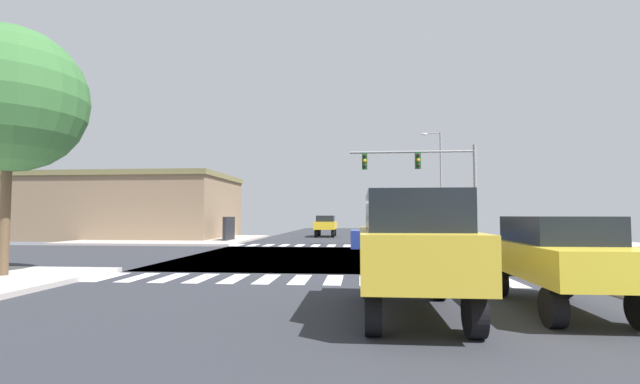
{
  "coord_description": "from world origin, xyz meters",
  "views": [
    {
      "loc": [
        1.01,
        -20.27,
        1.9
      ],
      "look_at": [
        -1.59,
        8.54,
        3.44
      ],
      "focal_mm": 24.62,
      "sensor_mm": 36.0,
      "label": 1
    }
  ],
  "objects_px": {
    "sedan_leading_3": "(326,224)",
    "suv_crossing_1": "(411,242)",
    "sedan_outer_5": "(413,230)",
    "sedan_nearside_1": "(408,236)",
    "traffic_signal_mast": "(424,171)",
    "bank_building": "(131,207)",
    "sedan_queued_2": "(558,254)",
    "sidewalk_tree": "(9,100)",
    "street_lamp": "(438,175)"
  },
  "relations": [
    {
      "from": "street_lamp",
      "to": "sedan_nearside_1",
      "type": "distance_m",
      "value": 23.32
    },
    {
      "from": "sidewalk_tree",
      "to": "sedan_nearside_1",
      "type": "relative_size",
      "value": 1.77
    },
    {
      "from": "sedan_nearside_1",
      "to": "traffic_signal_mast",
      "type": "bearing_deg",
      "value": -11.55
    },
    {
      "from": "sedan_queued_2",
      "to": "sedan_outer_5",
      "type": "height_order",
      "value": "same"
    },
    {
      "from": "traffic_signal_mast",
      "to": "sedan_leading_3",
      "type": "relative_size",
      "value": 1.79
    },
    {
      "from": "sedan_nearside_1",
      "to": "sedan_outer_5",
      "type": "distance_m",
      "value": 7.07
    },
    {
      "from": "sidewalk_tree",
      "to": "sedan_leading_3",
      "type": "bearing_deg",
      "value": 74.5
    },
    {
      "from": "traffic_signal_mast",
      "to": "suv_crossing_1",
      "type": "height_order",
      "value": "traffic_signal_mast"
    },
    {
      "from": "sedan_leading_3",
      "to": "sedan_outer_5",
      "type": "distance_m",
      "value": 16.38
    },
    {
      "from": "traffic_signal_mast",
      "to": "suv_crossing_1",
      "type": "relative_size",
      "value": 1.67
    },
    {
      "from": "street_lamp",
      "to": "sedan_outer_5",
      "type": "bearing_deg",
      "value": -104.97
    },
    {
      "from": "sedan_nearside_1",
      "to": "sedan_leading_3",
      "type": "bearing_deg",
      "value": 12.23
    },
    {
      "from": "traffic_signal_mast",
      "to": "bank_building",
      "type": "bearing_deg",
      "value": 162.07
    },
    {
      "from": "sidewalk_tree",
      "to": "suv_crossing_1",
      "type": "distance_m",
      "value": 12.64
    },
    {
      "from": "street_lamp",
      "to": "sedan_nearside_1",
      "type": "height_order",
      "value": "street_lamp"
    },
    {
      "from": "sidewalk_tree",
      "to": "sedan_nearside_1",
      "type": "bearing_deg",
      "value": 20.69
    },
    {
      "from": "sedan_leading_3",
      "to": "suv_crossing_1",
      "type": "bearing_deg",
      "value": 97.49
    },
    {
      "from": "street_lamp",
      "to": "bank_building",
      "type": "relative_size",
      "value": 0.52
    },
    {
      "from": "sedan_queued_2",
      "to": "street_lamp",
      "type": "bearing_deg",
      "value": 84.38
    },
    {
      "from": "sedan_nearside_1",
      "to": "sedan_leading_3",
      "type": "xyz_separation_m",
      "value": [
        -4.84,
        22.31,
        0.0
      ]
    },
    {
      "from": "bank_building",
      "to": "sedan_outer_5",
      "type": "height_order",
      "value": "bank_building"
    },
    {
      "from": "traffic_signal_mast",
      "to": "bank_building",
      "type": "height_order",
      "value": "traffic_signal_mast"
    },
    {
      "from": "bank_building",
      "to": "sedan_nearside_1",
      "type": "height_order",
      "value": "bank_building"
    },
    {
      "from": "street_lamp",
      "to": "sidewalk_tree",
      "type": "distance_m",
      "value": 32.12
    },
    {
      "from": "bank_building",
      "to": "street_lamp",
      "type": "bearing_deg",
      "value": 9.93
    },
    {
      "from": "sedan_nearside_1",
      "to": "sedan_outer_5",
      "type": "xyz_separation_m",
      "value": [
        0.99,
        7.0,
        0.0
      ]
    },
    {
      "from": "bank_building",
      "to": "sedan_leading_3",
      "type": "xyz_separation_m",
      "value": [
        15.78,
        4.47,
        -1.49
      ]
    },
    {
      "from": "street_lamp",
      "to": "sidewalk_tree",
      "type": "height_order",
      "value": "street_lamp"
    },
    {
      "from": "sedan_queued_2",
      "to": "sedan_leading_3",
      "type": "bearing_deg",
      "value": 103.23
    },
    {
      "from": "sedan_nearside_1",
      "to": "sedan_outer_5",
      "type": "relative_size",
      "value": 1.0
    },
    {
      "from": "bank_building",
      "to": "sedan_outer_5",
      "type": "relative_size",
      "value": 4.12
    },
    {
      "from": "street_lamp",
      "to": "bank_building",
      "type": "bearing_deg",
      "value": -170.07
    },
    {
      "from": "street_lamp",
      "to": "sedan_leading_3",
      "type": "bearing_deg",
      "value": -179.83
    },
    {
      "from": "traffic_signal_mast",
      "to": "sedan_nearside_1",
      "type": "distance_m",
      "value": 11.25
    },
    {
      "from": "bank_building",
      "to": "sidewalk_tree",
      "type": "relative_size",
      "value": 2.33
    },
    {
      "from": "bank_building",
      "to": "sedan_leading_3",
      "type": "height_order",
      "value": "bank_building"
    },
    {
      "from": "sedan_leading_3",
      "to": "sedan_queued_2",
      "type": "bearing_deg",
      "value": 103.23
    },
    {
      "from": "sidewalk_tree",
      "to": "suv_crossing_1",
      "type": "height_order",
      "value": "sidewalk_tree"
    },
    {
      "from": "sedan_queued_2",
      "to": "sedan_outer_5",
      "type": "xyz_separation_m",
      "value": [
        -1.17,
        14.47,
        0.0
      ]
    },
    {
      "from": "bank_building",
      "to": "sedan_leading_3",
      "type": "bearing_deg",
      "value": 15.82
    },
    {
      "from": "sedan_nearside_1",
      "to": "bank_building",
      "type": "bearing_deg",
      "value": 49.14
    },
    {
      "from": "sedan_leading_3",
      "to": "sedan_outer_5",
      "type": "bearing_deg",
      "value": 110.85
    },
    {
      "from": "traffic_signal_mast",
      "to": "sedan_outer_5",
      "type": "bearing_deg",
      "value": -108.26
    },
    {
      "from": "bank_building",
      "to": "suv_crossing_1",
      "type": "xyz_separation_m",
      "value": [
        19.78,
        -25.97,
        -1.21
      ]
    },
    {
      "from": "sedan_leading_3",
      "to": "sedan_outer_5",
      "type": "height_order",
      "value": "same"
    },
    {
      "from": "sedan_outer_5",
      "to": "sedan_nearside_1",
      "type": "bearing_deg",
      "value": -8.09
    },
    {
      "from": "suv_crossing_1",
      "to": "sidewalk_tree",
      "type": "bearing_deg",
      "value": 163.11
    },
    {
      "from": "sedan_queued_2",
      "to": "sedan_leading_3",
      "type": "relative_size",
      "value": 1.0
    },
    {
      "from": "traffic_signal_mast",
      "to": "suv_crossing_1",
      "type": "bearing_deg",
      "value": -99.09
    },
    {
      "from": "sedan_outer_5",
      "to": "traffic_signal_mast",
      "type": "bearing_deg",
      "value": 161.74
    }
  ]
}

